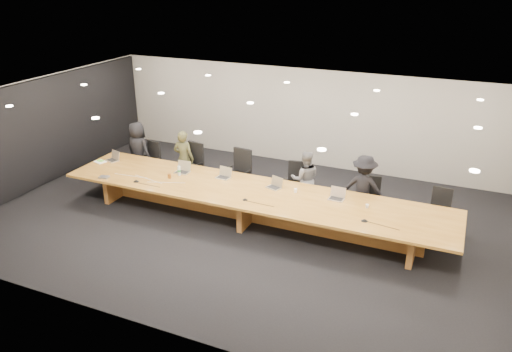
{
  "coord_description": "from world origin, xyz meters",
  "views": [
    {
      "loc": [
        4.17,
        -9.29,
        5.37
      ],
      "look_at": [
        0.0,
        0.3,
        1.0
      ],
      "focal_mm": 35.0,
      "sensor_mm": 36.0,
      "label": 1
    }
  ],
  "objects_px": {
    "person_a": "(138,150)",
    "water_bottle": "(179,171)",
    "chair_right": "(370,198)",
    "laptop_c": "(223,173)",
    "chair_far_right": "(439,211)",
    "person_d": "(363,188)",
    "conference_table": "(251,200)",
    "chair_left": "(191,165)",
    "laptop_b": "(182,167)",
    "amber_mug": "(169,176)",
    "person_b": "(184,159)",
    "laptop_a": "(112,156)",
    "paper_cup_far": "(367,206)",
    "person_c": "(305,179)",
    "paper_cup_near": "(296,191)",
    "mic_left": "(136,181)",
    "av_box": "(104,177)",
    "chair_far_left": "(149,160)",
    "laptop_e": "(336,194)",
    "mic_right": "(364,220)",
    "chair_mid_left": "(238,173)",
    "chair_mid_right": "(296,184)",
    "mic_center": "(245,199)",
    "laptop_d": "(274,183)"
  },
  "relations": [
    {
      "from": "person_a",
      "to": "water_bottle",
      "type": "xyz_separation_m",
      "value": [
        1.95,
        -1.05,
        0.09
      ]
    },
    {
      "from": "chair_right",
      "to": "laptop_c",
      "type": "distance_m",
      "value": 3.47
    },
    {
      "from": "chair_far_right",
      "to": "person_d",
      "type": "relative_size",
      "value": 0.66
    },
    {
      "from": "conference_table",
      "to": "chair_left",
      "type": "height_order",
      "value": "chair_left"
    },
    {
      "from": "person_d",
      "to": "water_bottle",
      "type": "relative_size",
      "value": 6.66
    },
    {
      "from": "laptop_b",
      "to": "amber_mug",
      "type": "distance_m",
      "value": 0.43
    },
    {
      "from": "person_b",
      "to": "laptop_a",
      "type": "bearing_deg",
      "value": 21.9
    },
    {
      "from": "water_bottle",
      "to": "person_a",
      "type": "bearing_deg",
      "value": 151.79
    },
    {
      "from": "laptop_c",
      "to": "paper_cup_far",
      "type": "height_order",
      "value": "laptop_c"
    },
    {
      "from": "person_b",
      "to": "person_c",
      "type": "height_order",
      "value": "person_b"
    },
    {
      "from": "paper_cup_near",
      "to": "chair_right",
      "type": "bearing_deg",
      "value": 30.83
    },
    {
      "from": "person_b",
      "to": "paper_cup_far",
      "type": "height_order",
      "value": "person_b"
    },
    {
      "from": "amber_mug",
      "to": "paper_cup_near",
      "type": "relative_size",
      "value": 1.24
    },
    {
      "from": "chair_left",
      "to": "mic_left",
      "type": "xyz_separation_m",
      "value": [
        -0.42,
        -1.78,
        0.17
      ]
    },
    {
      "from": "water_bottle",
      "to": "amber_mug",
      "type": "xyz_separation_m",
      "value": [
        -0.12,
        -0.24,
        -0.06
      ]
    },
    {
      "from": "person_a",
      "to": "av_box",
      "type": "bearing_deg",
      "value": 110.12
    },
    {
      "from": "person_a",
      "to": "paper_cup_far",
      "type": "distance_m",
      "value": 6.56
    },
    {
      "from": "chair_far_right",
      "to": "person_b",
      "type": "xyz_separation_m",
      "value": [
        -6.38,
        -0.01,
        0.26
      ]
    },
    {
      "from": "chair_far_left",
      "to": "laptop_a",
      "type": "height_order",
      "value": "chair_far_left"
    },
    {
      "from": "amber_mug",
      "to": "laptop_e",
      "type": "bearing_deg",
      "value": 6.04
    },
    {
      "from": "laptop_b",
      "to": "paper_cup_far",
      "type": "xyz_separation_m",
      "value": [
        4.55,
        -0.12,
        -0.1
      ]
    },
    {
      "from": "chair_far_left",
      "to": "laptop_a",
      "type": "xyz_separation_m",
      "value": [
        -0.51,
        -0.9,
        0.36
      ]
    },
    {
      "from": "chair_right",
      "to": "mic_right",
      "type": "height_order",
      "value": "chair_right"
    },
    {
      "from": "chair_left",
      "to": "laptop_b",
      "type": "distance_m",
      "value": 0.96
    },
    {
      "from": "chair_mid_left",
      "to": "laptop_c",
      "type": "xyz_separation_m",
      "value": [
        -0.03,
        -0.75,
        0.27
      ]
    },
    {
      "from": "chair_mid_right",
      "to": "paper_cup_near",
      "type": "xyz_separation_m",
      "value": [
        0.32,
        -0.95,
        0.26
      ]
    },
    {
      "from": "conference_table",
      "to": "person_d",
      "type": "height_order",
      "value": "person_d"
    },
    {
      "from": "paper_cup_far",
      "to": "mic_right",
      "type": "height_order",
      "value": "paper_cup_far"
    },
    {
      "from": "chair_left",
      "to": "chair_mid_left",
      "type": "bearing_deg",
      "value": 11.09
    },
    {
      "from": "conference_table",
      "to": "laptop_e",
      "type": "bearing_deg",
      "value": 9.98
    },
    {
      "from": "chair_mid_right",
      "to": "av_box",
      "type": "height_order",
      "value": "chair_mid_right"
    },
    {
      "from": "laptop_e",
      "to": "mic_right",
      "type": "bearing_deg",
      "value": -41.24
    },
    {
      "from": "laptop_b",
      "to": "person_d",
      "type": "bearing_deg",
      "value": 9.71
    },
    {
      "from": "amber_mug",
      "to": "mic_right",
      "type": "distance_m",
      "value": 4.74
    },
    {
      "from": "person_a",
      "to": "laptop_a",
      "type": "relative_size",
      "value": 4.8
    },
    {
      "from": "mic_right",
      "to": "mic_left",
      "type": "bearing_deg",
      "value": -178.15
    },
    {
      "from": "laptop_c",
      "to": "mic_left",
      "type": "bearing_deg",
      "value": -144.66
    },
    {
      "from": "person_a",
      "to": "person_b",
      "type": "relative_size",
      "value": 1.02
    },
    {
      "from": "chair_mid_left",
      "to": "mic_center",
      "type": "distance_m",
      "value": 1.91
    },
    {
      "from": "person_d",
      "to": "person_b",
      "type": "bearing_deg",
      "value": -0.56
    },
    {
      "from": "person_d",
      "to": "chair_far_left",
      "type": "bearing_deg",
      "value": -1.06
    },
    {
      "from": "person_c",
      "to": "conference_table",
      "type": "bearing_deg",
      "value": 33.42
    },
    {
      "from": "person_d",
      "to": "laptop_a",
      "type": "relative_size",
      "value": 4.76
    },
    {
      "from": "laptop_d",
      "to": "mic_right",
      "type": "xyz_separation_m",
      "value": [
        2.24,
        -0.77,
        -0.11
      ]
    },
    {
      "from": "chair_left",
      "to": "paper_cup_far",
      "type": "height_order",
      "value": "chair_left"
    },
    {
      "from": "conference_table",
      "to": "person_a",
      "type": "bearing_deg",
      "value": 162.92
    },
    {
      "from": "chair_mid_left",
      "to": "av_box",
      "type": "xyz_separation_m",
      "value": [
        -2.64,
        -1.87,
        0.16
      ]
    },
    {
      "from": "paper_cup_near",
      "to": "av_box",
      "type": "height_order",
      "value": "paper_cup_near"
    },
    {
      "from": "chair_right",
      "to": "av_box",
      "type": "bearing_deg",
      "value": -170.54
    },
    {
      "from": "chair_mid_right",
      "to": "mic_center",
      "type": "distance_m",
      "value": 1.85
    }
  ]
}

